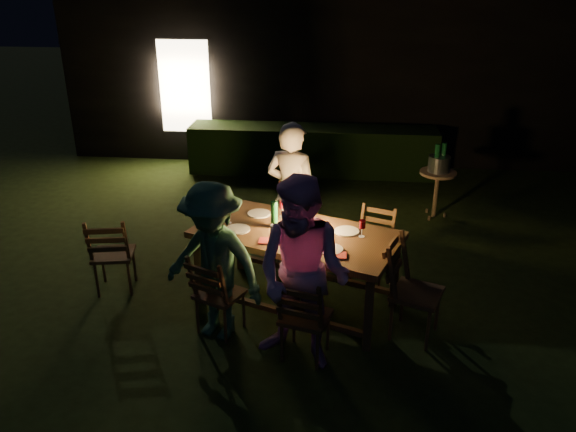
# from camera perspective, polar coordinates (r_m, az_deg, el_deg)

# --- Properties ---
(garden_envelope) EXTENTS (40.00, 40.00, 3.20)m
(garden_envelope) POSITION_cam_1_polar(r_m,az_deg,el_deg) (11.82, 5.80, 15.51)
(garden_envelope) COLOR black
(garden_envelope) RESTS_ON ground
(dining_table) EXTENTS (2.24, 1.64, 0.84)m
(dining_table) POSITION_cam_1_polar(r_m,az_deg,el_deg) (5.64, 0.87, -2.38)
(dining_table) COLOR #4F361A
(dining_table) RESTS_ON ground
(chair_near_left) EXTENTS (0.54, 0.55, 0.89)m
(chair_near_left) POSITION_cam_1_polar(r_m,az_deg,el_deg) (5.49, -7.00, -9.17)
(chair_near_left) COLOR #4F361A
(chair_near_left) RESTS_ON ground
(chair_near_right) EXTENTS (0.51, 0.53, 0.91)m
(chair_near_right) POSITION_cam_1_polar(r_m,az_deg,el_deg) (5.11, 1.71, -11.62)
(chair_near_right) COLOR #4F361A
(chair_near_right) RESTS_ON ground
(chair_far_left) EXTENTS (0.56, 0.58, 1.00)m
(chair_far_left) POSITION_cam_1_polar(r_m,az_deg,el_deg) (6.63, 0.20, -2.51)
(chair_far_left) COLOR #4F361A
(chair_far_left) RESTS_ON ground
(chair_far_right) EXTENTS (0.52, 0.54, 0.89)m
(chair_far_right) POSITION_cam_1_polar(r_m,az_deg,el_deg) (6.32, 8.39, -4.55)
(chair_far_right) COLOR #4F361A
(chair_far_right) RESTS_ON ground
(chair_end) EXTENTS (0.61, 0.59, 1.01)m
(chair_end) POSITION_cam_1_polar(r_m,az_deg,el_deg) (5.51, 12.60, -9.03)
(chair_end) COLOR #4F361A
(chair_end) RESTS_ON ground
(chair_spare) EXTENTS (0.50, 0.52, 0.94)m
(chair_spare) POSITION_cam_1_polar(r_m,az_deg,el_deg) (6.39, -17.19, -4.95)
(chair_spare) COLOR #4F361A
(chair_spare) RESTS_ON ground
(person_house_side) EXTENTS (0.73, 0.61, 1.73)m
(person_house_side) POSITION_cam_1_polar(r_m,az_deg,el_deg) (6.45, 0.41, 2.13)
(person_house_side) COLOR silver
(person_house_side) RESTS_ON ground
(person_opp_right) EXTENTS (1.03, 0.92, 1.75)m
(person_opp_right) POSITION_cam_1_polar(r_m,az_deg,el_deg) (4.75, 1.51, -6.04)
(person_opp_right) COLOR #DA95D3
(person_opp_right) RESTS_ON ground
(person_opp_left) EXTENTS (1.14, 0.89, 1.56)m
(person_opp_left) POSITION_cam_1_polar(r_m,az_deg,el_deg) (5.19, -7.57, -4.73)
(person_opp_left) COLOR #34684A
(person_opp_left) RESTS_ON ground
(lantern) EXTENTS (0.16, 0.16, 0.35)m
(lantern) POSITION_cam_1_polar(r_m,az_deg,el_deg) (5.56, 1.57, -0.05)
(lantern) COLOR white
(lantern) RESTS_ON dining_table
(plate_far_left) EXTENTS (0.25, 0.25, 0.01)m
(plate_far_left) POSITION_cam_1_polar(r_m,az_deg,el_deg) (6.01, -2.95, 0.25)
(plate_far_left) COLOR white
(plate_far_left) RESTS_ON dining_table
(plate_near_left) EXTENTS (0.25, 0.25, 0.01)m
(plate_near_left) POSITION_cam_1_polar(r_m,az_deg,el_deg) (5.66, -5.12, -1.34)
(plate_near_left) COLOR white
(plate_near_left) RESTS_ON dining_table
(plate_far_right) EXTENTS (0.25, 0.25, 0.01)m
(plate_far_right) POSITION_cam_1_polar(r_m,az_deg,el_deg) (5.62, 5.99, -1.55)
(plate_far_right) COLOR white
(plate_far_right) RESTS_ON dining_table
(plate_near_right) EXTENTS (0.25, 0.25, 0.01)m
(plate_near_right) POSITION_cam_1_polar(r_m,az_deg,el_deg) (5.25, 4.28, -3.38)
(plate_near_right) COLOR white
(plate_near_right) RESTS_ON dining_table
(wineglass_a) EXTENTS (0.06, 0.06, 0.18)m
(wineglass_a) POSITION_cam_1_polar(r_m,az_deg,el_deg) (5.91, -0.57, 0.74)
(wineglass_a) COLOR #59070F
(wineglass_a) RESTS_ON dining_table
(wineglass_b) EXTENTS (0.06, 0.06, 0.18)m
(wineglass_b) POSITION_cam_1_polar(r_m,az_deg,el_deg) (5.79, -6.08, 0.08)
(wineglass_b) COLOR #59070F
(wineglass_b) RESTS_ON dining_table
(wineglass_c) EXTENTS (0.06, 0.06, 0.18)m
(wineglass_c) POSITION_cam_1_polar(r_m,az_deg,el_deg) (5.22, 2.53, -2.54)
(wineglass_c) COLOR #59070F
(wineglass_c) RESTS_ON dining_table
(wineglass_d) EXTENTS (0.06, 0.06, 0.18)m
(wineglass_d) POSITION_cam_1_polar(r_m,az_deg,el_deg) (5.51, 7.53, -1.28)
(wineglass_d) COLOR #59070F
(wineglass_d) RESTS_ON dining_table
(wineglass_e) EXTENTS (0.06, 0.06, 0.18)m
(wineglass_e) POSITION_cam_1_polar(r_m,az_deg,el_deg) (5.36, -1.47, -1.79)
(wineglass_e) COLOR silver
(wineglass_e) RESTS_ON dining_table
(bottle_table) EXTENTS (0.07, 0.07, 0.28)m
(bottle_table) POSITION_cam_1_polar(r_m,az_deg,el_deg) (5.64, -1.41, 0.15)
(bottle_table) COLOR #0F471E
(bottle_table) RESTS_ON dining_table
(napkin_left) EXTENTS (0.18, 0.14, 0.01)m
(napkin_left) POSITION_cam_1_polar(r_m,az_deg,el_deg) (5.40, -2.03, -2.55)
(napkin_left) COLOR red
(napkin_left) RESTS_ON dining_table
(napkin_right) EXTENTS (0.18, 0.14, 0.01)m
(napkin_right) POSITION_cam_1_polar(r_m,az_deg,el_deg) (5.16, 4.97, -3.98)
(napkin_right) COLOR red
(napkin_right) RESTS_ON dining_table
(phone) EXTENTS (0.14, 0.07, 0.01)m
(phone) POSITION_cam_1_polar(r_m,az_deg,el_deg) (5.64, -6.15, -1.54)
(phone) COLOR black
(phone) RESTS_ON dining_table
(side_table) EXTENTS (0.51, 0.51, 0.68)m
(side_table) POSITION_cam_1_polar(r_m,az_deg,el_deg) (8.08, 14.96, 3.85)
(side_table) COLOR olive
(side_table) RESTS_ON ground
(ice_bucket) EXTENTS (0.30, 0.30, 0.22)m
(ice_bucket) POSITION_cam_1_polar(r_m,az_deg,el_deg) (8.02, 15.11, 5.13)
(ice_bucket) COLOR #A5A8AD
(ice_bucket) RESTS_ON side_table
(bottle_bucket_a) EXTENTS (0.07, 0.07, 0.32)m
(bottle_bucket_a) POSITION_cam_1_polar(r_m,az_deg,el_deg) (7.96, 14.83, 5.40)
(bottle_bucket_a) COLOR #0F471E
(bottle_bucket_a) RESTS_ON side_table
(bottle_bucket_b) EXTENTS (0.07, 0.07, 0.32)m
(bottle_bucket_b) POSITION_cam_1_polar(r_m,az_deg,el_deg) (8.05, 15.46, 5.54)
(bottle_bucket_b) COLOR #0F471E
(bottle_bucket_b) RESTS_ON side_table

